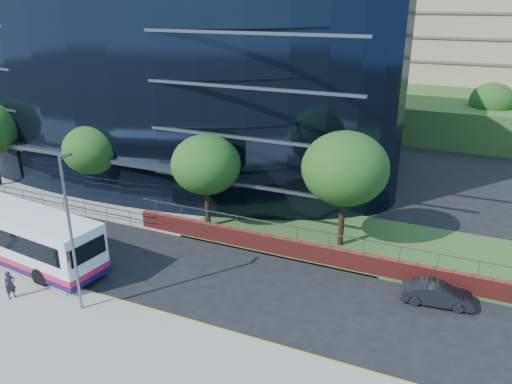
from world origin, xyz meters
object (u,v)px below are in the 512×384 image
at_px(tree_far_b, 92,150).
at_px(streetlight_east, 71,231).
at_px(street_sign, 63,262).
at_px(tree_far_c, 206,165).
at_px(tree_far_d, 345,169).
at_px(pedestrian, 10,285).
at_px(city_bus, 17,234).
at_px(tree_dist_e, 492,102).
at_px(parked_car, 437,294).

height_order(tree_far_b, streetlight_east, streetlight_east).
bearing_deg(street_sign, tree_far_c, 76.71).
height_order(tree_far_d, pedestrian, tree_far_d).
xyz_separation_m(streetlight_east, city_bus, (-6.90, 2.48, -2.68)).
bearing_deg(tree_dist_e, streetlight_east, -113.11).
xyz_separation_m(tree_far_b, tree_dist_e, (27.00, 30.50, 0.33)).
xyz_separation_m(tree_far_c, parked_car, (15.23, -3.27, -3.95)).
height_order(tree_far_b, tree_far_c, tree_far_c).
height_order(tree_far_d, city_bus, tree_far_d).
xyz_separation_m(streetlight_east, parked_car, (16.23, 7.90, -3.86)).
distance_m(tree_dist_e, pedestrian, 48.37).
xyz_separation_m(tree_far_c, tree_far_d, (9.00, 1.00, 0.65)).
height_order(city_bus, pedestrian, city_bus).
bearing_deg(tree_far_c, parked_car, -12.12).
relative_size(streetlight_east, parked_car, 2.26).
bearing_deg(streetlight_east, tree_far_d, 50.60).
bearing_deg(tree_far_d, tree_far_b, -178.49).
height_order(tree_far_b, pedestrian, tree_far_b).
distance_m(streetlight_east, parked_car, 18.46).
xyz_separation_m(tree_far_d, streetlight_east, (-10.00, -12.17, -0.75)).
distance_m(tree_far_b, pedestrian, 13.82).
relative_size(tree_far_d, city_bus, 0.60).
height_order(city_bus, parked_car, city_bus).
relative_size(street_sign, parked_car, 0.79).
height_order(tree_far_c, tree_dist_e, same).
relative_size(street_sign, tree_dist_e, 0.43).
relative_size(city_bus, pedestrian, 8.15).
height_order(street_sign, tree_far_d, tree_far_d).
bearing_deg(tree_far_c, street_sign, -103.29).
height_order(parked_car, pedestrian, pedestrian).
distance_m(tree_dist_e, city_bus, 46.94).
distance_m(tree_far_c, tree_dist_e, 35.36).
bearing_deg(city_bus, tree_far_c, 53.86).
relative_size(tree_far_c, parked_car, 1.84).
bearing_deg(parked_car, city_bus, 96.37).
bearing_deg(streetlight_east, tree_far_c, 84.89).
bearing_deg(pedestrian, streetlight_east, -62.73).
xyz_separation_m(tree_dist_e, pedestrian, (-21.97, -42.94, -3.62)).
bearing_deg(streetlight_east, street_sign, 158.64).
relative_size(tree_dist_e, streetlight_east, 0.81).
bearing_deg(tree_far_b, pedestrian, -67.97).
bearing_deg(tree_far_b, tree_far_d, 1.51).
distance_m(street_sign, tree_dist_e, 45.99).
height_order(tree_far_c, tree_far_d, tree_far_d).
relative_size(tree_dist_e, parked_car, 1.84).
height_order(tree_far_b, parked_car, tree_far_b).
bearing_deg(street_sign, pedestrian, -151.26).
height_order(streetlight_east, city_bus, streetlight_east).
distance_m(street_sign, parked_car, 19.25).
bearing_deg(city_bus, parked_car, 19.31).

